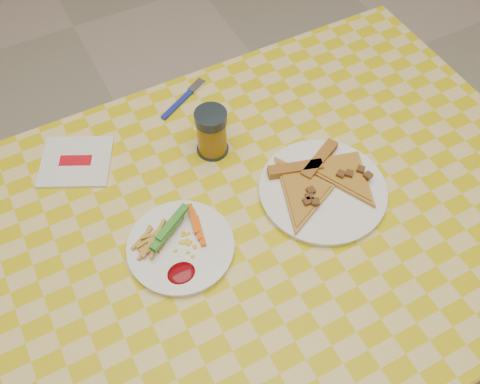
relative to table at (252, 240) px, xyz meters
name	(u,v)px	position (x,y,z in m)	size (l,w,h in m)	color
ground	(248,349)	(0.00, 0.00, -0.68)	(8.00, 8.00, 0.00)	#BAAD96
table	(252,240)	(0.00, 0.00, 0.00)	(1.28, 0.88, 0.76)	white
plate_left	(181,247)	(-0.15, 0.01, 0.08)	(0.20, 0.20, 0.01)	white
plate_right	(323,191)	(0.16, -0.01, 0.08)	(0.25, 0.25, 0.01)	white
fries_veggies	(173,239)	(-0.16, 0.02, 0.10)	(0.16, 0.15, 0.04)	gold
pizza_slices	(320,181)	(0.16, 0.01, 0.09)	(0.31, 0.26, 0.02)	#D68941
drink_glass	(212,133)	(0.01, 0.20, 0.13)	(0.07, 0.07, 0.11)	black
napkin	(76,161)	(-0.26, 0.30, 0.08)	(0.19, 0.19, 0.01)	white
fork	(184,98)	(0.02, 0.37, 0.08)	(0.14, 0.09, 0.01)	navy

